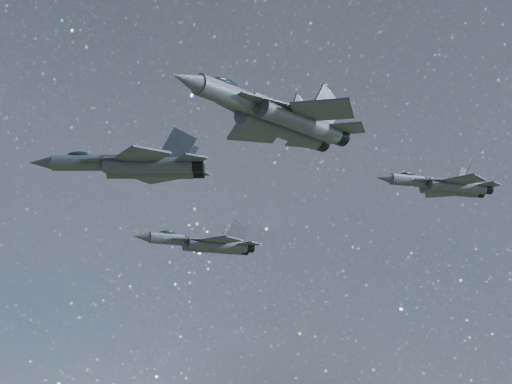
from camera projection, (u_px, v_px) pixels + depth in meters
name	position (u px, v px, depth m)	size (l,w,h in m)	color
jet_lead	(135.00, 165.00, 85.53)	(19.71, 12.95, 5.07)	#3A4349
jet_left	(206.00, 243.00, 111.08)	(18.07, 12.86, 4.60)	#3A4349
jet_right	(277.00, 117.00, 63.62)	(19.00, 12.59, 4.84)	#3A4349
jet_slot	(444.00, 185.00, 93.06)	(15.50, 10.83, 3.90)	#3A4349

